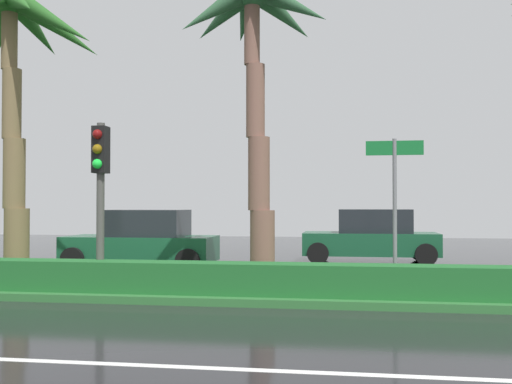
{
  "coord_description": "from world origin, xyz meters",
  "views": [
    {
      "loc": [
        -1.67,
        -4.67,
        1.86
      ],
      "look_at": [
        -4.3,
        12.49,
        2.24
      ],
      "focal_mm": 41.81,
      "sensor_mm": 36.0,
      "label": 1
    }
  ],
  "objects_px": {
    "traffic_signal_median_left": "(100,174)",
    "car_in_traffic_second": "(372,237)",
    "street_name_sign": "(395,194)",
    "car_in_traffic_leading": "(142,241)",
    "palm_tree_mid_left": "(11,41)",
    "palm_tree_centre_left": "(254,37)"
  },
  "relations": [
    {
      "from": "palm_tree_centre_left",
      "to": "street_name_sign",
      "type": "relative_size",
      "value": 2.31
    },
    {
      "from": "palm_tree_mid_left",
      "to": "car_in_traffic_leading",
      "type": "xyz_separation_m",
      "value": [
        1.93,
        3.69,
        -4.89
      ]
    },
    {
      "from": "palm_tree_centre_left",
      "to": "traffic_signal_median_left",
      "type": "height_order",
      "value": "palm_tree_centre_left"
    },
    {
      "from": "palm_tree_centre_left",
      "to": "car_in_traffic_second",
      "type": "bearing_deg",
      "value": 68.03
    },
    {
      "from": "traffic_signal_median_left",
      "to": "palm_tree_mid_left",
      "type": "bearing_deg",
      "value": 154.74
    },
    {
      "from": "palm_tree_mid_left",
      "to": "traffic_signal_median_left",
      "type": "relative_size",
      "value": 2.09
    },
    {
      "from": "traffic_signal_median_left",
      "to": "car_in_traffic_leading",
      "type": "height_order",
      "value": "traffic_signal_median_left"
    },
    {
      "from": "traffic_signal_median_left",
      "to": "car_in_traffic_leading",
      "type": "bearing_deg",
      "value": 99.89
    },
    {
      "from": "street_name_sign",
      "to": "palm_tree_mid_left",
      "type": "bearing_deg",
      "value": 173.27
    },
    {
      "from": "palm_tree_mid_left",
      "to": "car_in_traffic_second",
      "type": "distance_m",
      "value": 12.03
    },
    {
      "from": "palm_tree_mid_left",
      "to": "car_in_traffic_second",
      "type": "bearing_deg",
      "value": 38.74
    },
    {
      "from": "palm_tree_centre_left",
      "to": "street_name_sign",
      "type": "distance_m",
      "value": 4.64
    },
    {
      "from": "traffic_signal_median_left",
      "to": "street_name_sign",
      "type": "height_order",
      "value": "traffic_signal_median_left"
    },
    {
      "from": "car_in_traffic_second",
      "to": "traffic_signal_median_left",
      "type": "bearing_deg",
      "value": 54.88
    },
    {
      "from": "street_name_sign",
      "to": "car_in_traffic_second",
      "type": "distance_m",
      "value": 8.01
    },
    {
      "from": "palm_tree_mid_left",
      "to": "street_name_sign",
      "type": "xyz_separation_m",
      "value": [
        8.71,
        -1.03,
        -3.63
      ]
    },
    {
      "from": "car_in_traffic_leading",
      "to": "car_in_traffic_second",
      "type": "distance_m",
      "value": 7.37
    },
    {
      "from": "traffic_signal_median_left",
      "to": "car_in_traffic_second",
      "type": "distance_m",
      "value": 10.17
    },
    {
      "from": "car_in_traffic_leading",
      "to": "car_in_traffic_second",
      "type": "bearing_deg",
      "value": -154.37
    },
    {
      "from": "palm_tree_mid_left",
      "to": "palm_tree_centre_left",
      "type": "xyz_separation_m",
      "value": [
        5.79,
        -0.03,
        -0.16
      ]
    },
    {
      "from": "palm_tree_mid_left",
      "to": "palm_tree_centre_left",
      "type": "height_order",
      "value": "palm_tree_mid_left"
    },
    {
      "from": "traffic_signal_median_left",
      "to": "car_in_traffic_second",
      "type": "relative_size",
      "value": 0.79
    }
  ]
}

